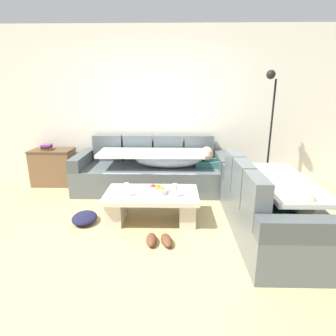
{
  "coord_description": "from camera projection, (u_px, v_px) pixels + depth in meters",
  "views": [
    {
      "loc": [
        0.39,
        -2.88,
        1.67
      ],
      "look_at": [
        0.3,
        1.04,
        0.55
      ],
      "focal_mm": 29.72,
      "sensor_mm": 36.0,
      "label": 1
    }
  ],
  "objects": [
    {
      "name": "ground_plane",
      "position": [
        140.0,
        238.0,
        3.24
      ],
      "size": [
        14.0,
        14.0,
        0.0
      ],
      "primitive_type": "plane",
      "color": "tan"
    },
    {
      "name": "back_wall",
      "position": [
        153.0,
        107.0,
        4.93
      ],
      "size": [
        9.0,
        0.1,
        2.7
      ],
      "primitive_type": "cube",
      "color": "silver",
      "rests_on": "ground_plane"
    },
    {
      "name": "couch_along_wall",
      "position": [
        155.0,
        171.0,
        4.71
      ],
      "size": [
        2.53,
        0.92,
        0.88
      ],
      "color": "#525B5C",
      "rests_on": "ground_plane"
    },
    {
      "name": "couch_near_window",
      "position": [
        272.0,
        208.0,
        3.23
      ],
      "size": [
        0.92,
        1.9,
        0.88
      ],
      "rotation": [
        0.0,
        0.0,
        1.57
      ],
      "color": "#525B5C",
      "rests_on": "ground_plane"
    },
    {
      "name": "coffee_table",
      "position": [
        152.0,
        203.0,
        3.63
      ],
      "size": [
        1.2,
        0.68,
        0.38
      ],
      "color": "beige",
      "rests_on": "ground_plane"
    },
    {
      "name": "fruit_bowl",
      "position": [
        157.0,
        190.0,
        3.57
      ],
      "size": [
        0.28,
        0.28,
        0.1
      ],
      "color": "silver",
      "rests_on": "coffee_table"
    },
    {
      "name": "wine_glass_near_left",
      "position": [
        126.0,
        187.0,
        3.44
      ],
      "size": [
        0.07,
        0.07,
        0.17
      ],
      "color": "silver",
      "rests_on": "coffee_table"
    },
    {
      "name": "wine_glass_near_right",
      "position": [
        175.0,
        188.0,
        3.42
      ],
      "size": [
        0.07,
        0.07,
        0.17
      ],
      "color": "silver",
      "rests_on": "coffee_table"
    },
    {
      "name": "open_magazine",
      "position": [
        170.0,
        191.0,
        3.62
      ],
      "size": [
        0.28,
        0.21,
        0.01
      ],
      "primitive_type": "cube",
      "rotation": [
        0.0,
        0.0,
        -0.01
      ],
      "color": "white",
      "rests_on": "coffee_table"
    },
    {
      "name": "side_cabinet",
      "position": [
        53.0,
        167.0,
        4.97
      ],
      "size": [
        0.72,
        0.44,
        0.64
      ],
      "color": "brown",
      "rests_on": "ground_plane"
    },
    {
      "name": "book_stack_on_cabinet",
      "position": [
        46.0,
        147.0,
        4.86
      ],
      "size": [
        0.19,
        0.21,
        0.09
      ],
      "color": "#B76623",
      "rests_on": "side_cabinet"
    },
    {
      "name": "floor_lamp",
      "position": [
        269.0,
        124.0,
        4.53
      ],
      "size": [
        0.33,
        0.31,
        1.95
      ],
      "color": "black",
      "rests_on": "ground_plane"
    },
    {
      "name": "pair_of_shoes",
      "position": [
        159.0,
        240.0,
        3.1
      ],
      "size": [
        0.33,
        0.29,
        0.09
      ],
      "color": "#59331E",
      "rests_on": "ground_plane"
    },
    {
      "name": "crumpled_garment",
      "position": [
        85.0,
        218.0,
        3.6
      ],
      "size": [
        0.37,
        0.44,
        0.12
      ],
      "primitive_type": "ellipsoid",
      "rotation": [
        0.0,
        0.0,
        1.71
      ],
      "color": "#191933",
      "rests_on": "ground_plane"
    }
  ]
}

